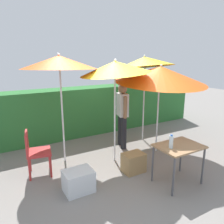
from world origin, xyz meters
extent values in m
plane|color=gray|center=(0.00, 0.00, 0.00)|extent=(24.00, 24.00, 0.00)
cube|color=#2D7033|center=(0.00, 2.24, 0.69)|extent=(8.00, 0.70, 1.38)
cylinder|color=silver|center=(-0.95, 0.76, 1.00)|extent=(0.04, 0.04, 2.01)
cone|color=#EA5919|center=(-0.95, 0.76, 2.14)|extent=(1.52, 1.52, 0.32)
sphere|color=silver|center=(-0.95, 0.76, 2.30)|extent=(0.05, 0.05, 0.05)
cylinder|color=silver|center=(1.17, 0.17, 0.84)|extent=(0.04, 0.04, 1.68)
cone|color=#EA5919|center=(1.18, 0.16, 1.86)|extent=(2.09, 2.11, 0.54)
sphere|color=silver|center=(1.20, 0.16, 2.06)|extent=(0.05, 0.05, 0.05)
cylinder|color=silver|center=(1.36, 0.95, 0.99)|extent=(0.04, 0.04, 1.99)
cone|color=yellow|center=(1.34, 0.95, 2.12)|extent=(1.53, 1.54, 0.48)
sphere|color=silver|center=(1.33, 0.95, 2.27)|extent=(0.05, 0.05, 0.05)
cylinder|color=silver|center=(0.03, 0.23, 0.96)|extent=(0.04, 0.04, 1.91)
cone|color=yellow|center=(0.03, 0.22, 2.04)|extent=(1.46, 1.45, 0.39)
sphere|color=silver|center=(0.02, 0.21, 2.18)|extent=(0.05, 0.05, 0.05)
cylinder|color=black|center=(0.63, 0.94, 0.41)|extent=(0.14, 0.14, 0.82)
cylinder|color=black|center=(0.55, 0.67, 0.41)|extent=(0.14, 0.14, 0.82)
cube|color=silver|center=(0.59, 0.81, 1.10)|extent=(0.31, 0.41, 0.56)
sphere|color=#8C6647|center=(0.59, 0.81, 1.49)|extent=(0.22, 0.22, 0.22)
cylinder|color=silver|center=(0.65, 1.03, 1.60)|extent=(0.11, 0.11, 0.56)
cylinder|color=#8C6647|center=(0.53, 0.58, 1.08)|extent=(0.11, 0.11, 0.52)
cylinder|color=#B72D2D|center=(-1.39, 0.22, 0.22)|extent=(0.04, 0.04, 0.44)
cylinder|color=#B72D2D|center=(-1.32, 0.59, 0.22)|extent=(0.04, 0.04, 0.44)
cylinder|color=#B72D2D|center=(-1.76, 0.29, 0.22)|extent=(0.04, 0.04, 0.44)
cylinder|color=#B72D2D|center=(-1.69, 0.66, 0.22)|extent=(0.04, 0.04, 0.44)
cube|color=#B72D2D|center=(-1.54, 0.44, 0.47)|extent=(0.51, 0.51, 0.05)
cube|color=#B72D2D|center=(-1.74, 0.48, 0.69)|extent=(0.12, 0.44, 0.40)
cube|color=silver|center=(-1.10, -0.46, 0.19)|extent=(0.49, 0.38, 0.38)
cube|color=#9E7A4C|center=(0.10, -0.39, 0.20)|extent=(0.42, 0.31, 0.39)
cylinder|color=#4C4C51|center=(0.92, -0.85, 0.35)|extent=(0.04, 0.04, 0.70)
cylinder|color=#4C4C51|center=(0.20, -0.85, 0.35)|extent=(0.04, 0.04, 0.70)
cylinder|color=#4C4C51|center=(0.92, -1.37, 0.35)|extent=(0.04, 0.04, 0.70)
cylinder|color=#4C4C51|center=(0.20, -1.37, 0.35)|extent=(0.04, 0.04, 0.70)
cube|color=#99724C|center=(0.56, -1.11, 0.72)|extent=(0.80, 0.60, 0.03)
cylinder|color=silver|center=(0.35, -1.11, 0.84)|extent=(0.07, 0.07, 0.22)
cylinder|color=#2D60B7|center=(0.35, -1.11, 0.96)|extent=(0.04, 0.04, 0.02)
camera|label=1|loc=(-2.25, -3.63, 2.26)|focal=35.10mm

